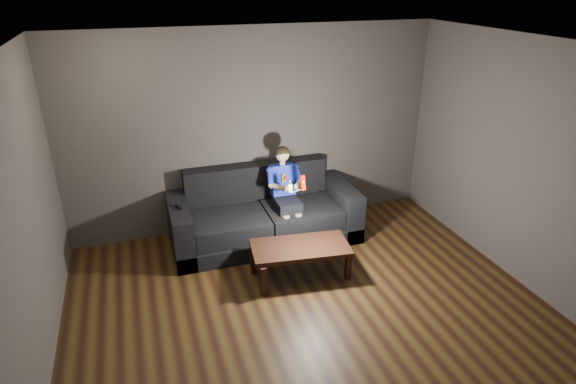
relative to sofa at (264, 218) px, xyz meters
name	(u,v)px	position (x,y,z in m)	size (l,w,h in m)	color
floor	(322,333)	(0.04, -2.00, -0.31)	(5.00, 5.00, 0.00)	black
back_wall	(255,131)	(0.04, 0.50, 1.04)	(5.00, 0.04, 2.70)	#403C37
left_wall	(11,260)	(-2.46, -2.00, 1.04)	(0.04, 5.00, 2.70)	#403C37
right_wall	(552,177)	(2.54, -2.00, 1.04)	(0.04, 5.00, 2.70)	#403C37
ceiling	(333,54)	(0.04, -2.00, 2.39)	(5.00, 5.00, 0.02)	silver
sofa	(264,218)	(0.00, 0.00, 0.00)	(2.43, 1.05, 0.94)	black
child	(285,186)	(0.28, -0.07, 0.46)	(0.46, 0.56, 1.12)	black
wii_remote_red	(303,183)	(0.36, -0.50, 0.67)	(0.06, 0.08, 0.19)	red
nunchuk_white	(290,187)	(0.20, -0.50, 0.63)	(0.08, 0.11, 0.16)	silver
wii_remote_black	(178,207)	(-1.09, -0.09, 0.37)	(0.07, 0.14, 0.03)	black
coffee_table	(300,250)	(0.16, -0.99, 0.05)	(1.18, 0.69, 0.41)	black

